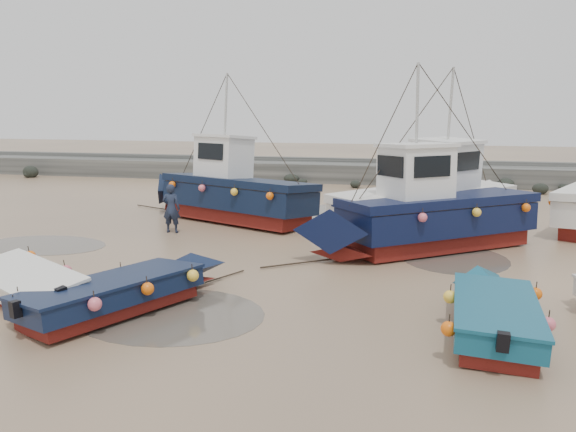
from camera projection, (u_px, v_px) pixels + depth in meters
name	position (u px, v px, depth m)	size (l,w,h in m)	color
ground	(315.00, 292.00, 14.95)	(120.00, 120.00, 0.00)	tan
seawall	(375.00, 173.00, 35.88)	(60.00, 4.92, 1.50)	slate
puddle_a	(170.00, 314.00, 13.33)	(4.56, 4.56, 0.01)	#554D43
puddle_b	(455.00, 259.00, 18.18)	(3.42, 3.42, 0.01)	#554D43
puddle_c	(45.00, 245.00, 19.97)	(4.52, 4.52, 0.01)	#554D43
puddle_d	(371.00, 214.00, 25.74)	(6.43, 6.43, 0.01)	#554D43
dinghy_0	(22.00, 279.00, 14.28)	(5.84, 3.84, 1.43)	maroon
dinghy_1	(125.00, 288.00, 13.56)	(4.00, 6.28, 1.43)	maroon
dinghy_2	(494.00, 308.00, 12.18)	(2.39, 6.01, 1.43)	maroon
cabin_boat_0	(226.00, 189.00, 24.05)	(9.62, 5.39, 6.22)	maroon
cabin_boat_1	(435.00, 202.00, 21.11)	(7.94, 9.29, 6.22)	maroon
cabin_boat_2	(423.00, 212.00, 19.02)	(8.82, 6.91, 6.22)	maroon
person	(172.00, 232.00, 21.95)	(0.70, 0.46, 1.92)	#1C2439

